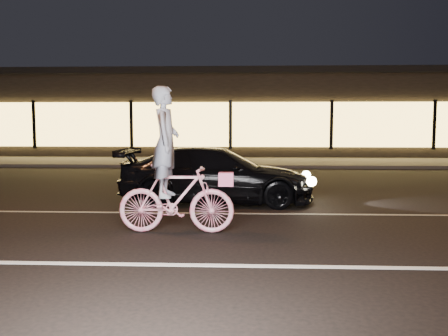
{
  "coord_description": "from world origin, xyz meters",
  "views": [
    {
      "loc": [
        0.76,
        -7.64,
        1.85
      ],
      "look_at": [
        0.37,
        0.6,
        1.04
      ],
      "focal_mm": 40.0,
      "sensor_mm": 36.0,
      "label": 1
    }
  ],
  "objects": [
    {
      "name": "cyclist",
      "position": [
        -0.43,
        0.3,
        0.84
      ],
      "size": [
        1.89,
        0.65,
        2.37
      ],
      "rotation": [
        0.0,
        0.0,
        1.57
      ],
      "color": "#FE396A",
      "rests_on": "ground"
    },
    {
      "name": "sidewalk",
      "position": [
        0.0,
        13.0,
        0.06
      ],
      "size": [
        30.0,
        4.0,
        0.12
      ],
      "primitive_type": "cube",
      "color": "#383533",
      "rests_on": "ground"
    },
    {
      "name": "ground",
      "position": [
        0.0,
        0.0,
        0.0
      ],
      "size": [
        90.0,
        90.0,
        0.0
      ],
      "primitive_type": "plane",
      "color": "black",
      "rests_on": "ground"
    },
    {
      "name": "sedan",
      "position": [
        0.08,
        3.24,
        0.62
      ],
      "size": [
        4.28,
        1.8,
        1.23
      ],
      "rotation": [
        0.0,
        0.0,
        1.55
      ],
      "color": "black",
      "rests_on": "ground"
    },
    {
      "name": "lane_stripe_near",
      "position": [
        0.0,
        -1.5,
        0.0
      ],
      "size": [
        60.0,
        0.12,
        0.01
      ],
      "primitive_type": "cube",
      "color": "silver",
      "rests_on": "ground"
    },
    {
      "name": "storefront",
      "position": [
        0.0,
        18.97,
        2.15
      ],
      "size": [
        25.4,
        8.42,
        4.2
      ],
      "color": "black",
      "rests_on": "ground"
    },
    {
      "name": "lane_stripe_far",
      "position": [
        0.0,
        2.0,
        0.0
      ],
      "size": [
        60.0,
        0.1,
        0.01
      ],
      "primitive_type": "cube",
      "color": "gray",
      "rests_on": "ground"
    }
  ]
}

